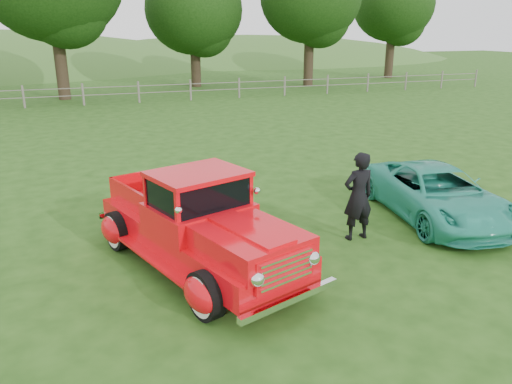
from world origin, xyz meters
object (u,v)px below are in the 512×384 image
object	(u,v)px
red_pickup	(198,225)
teal_sedan	(437,193)
man	(358,196)
tree_far_east	(394,5)
tree_near_east	(194,10)

from	to	relation	value
red_pickup	teal_sedan	size ratio (longest dim) A/B	1.26
man	tree_far_east	bearing A→B (deg)	-127.39
teal_sedan	man	bearing A→B (deg)	-161.37
tree_far_east	teal_sedan	bearing A→B (deg)	-122.25
teal_sedan	man	xyz separation A→B (m)	(-2.25, -0.40, 0.32)
tree_near_east	man	distance (m)	28.63
tree_near_east	tree_far_east	distance (m)	17.04
tree_far_east	tree_near_east	bearing A→B (deg)	-176.63
tree_near_east	red_pickup	world-z (taller)	tree_near_east
tree_near_east	man	world-z (taller)	tree_near_east
red_pickup	man	world-z (taller)	man
tree_far_east	teal_sedan	xyz separation A→B (m)	(-18.11, -28.70, -5.28)
tree_far_east	red_pickup	distance (m)	37.94
tree_far_east	man	xyz separation A→B (m)	(-20.36, -29.10, -4.96)
tree_far_east	man	bearing A→B (deg)	-124.98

